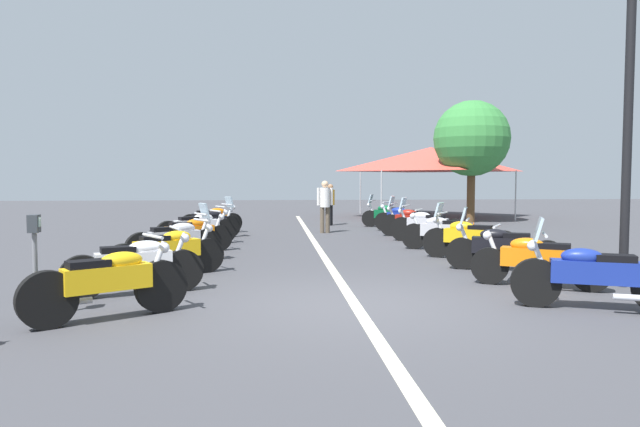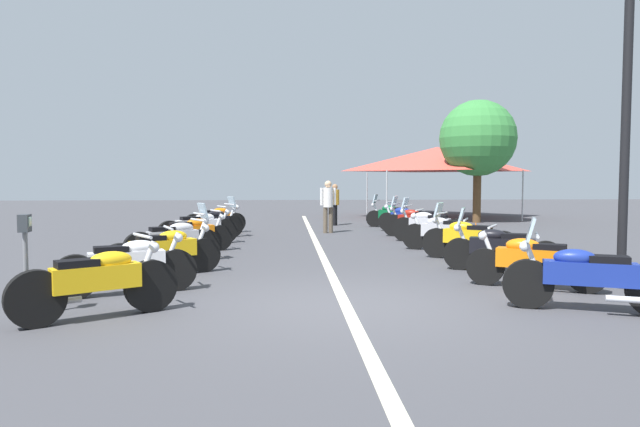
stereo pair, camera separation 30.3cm
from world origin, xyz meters
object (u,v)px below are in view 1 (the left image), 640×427
motorcycle_left_row_6 (209,223)px  motorcycle_left_row_4 (190,234)px  motorcycle_right_row_7 (403,218)px  bystander_1 (325,202)px  motorcycle_left_row_5 (198,227)px  traffic_cone_1 (473,234)px  motorcycle_right_row_8 (389,215)px  motorcycle_right_row_5 (427,225)px  motorcycle_right_row_6 (413,221)px  motorcycle_left_row_0 (109,282)px  bystander_0 (330,201)px  roadside_tree_0 (472,139)px  motorcycle_right_row_3 (468,238)px  event_tent (431,159)px  motorcycle_left_row_7 (212,219)px  motorcycle_right_row_2 (502,247)px  motorcycle_left_row_1 (135,265)px  motorcycle_left_row_2 (168,251)px  motorcycle_right_row_1 (537,260)px  motorcycle_left_row_3 (176,240)px  parking_meter (35,246)px  motorcycle_right_row_4 (443,232)px  motorcycle_right_row_0 (594,275)px  street_lamp_twin_globe (629,74)px

motorcycle_left_row_6 → motorcycle_left_row_4: bearing=-124.8°
motorcycle_right_row_7 → bystander_1: (-0.27, 2.62, 0.54)m
motorcycle_left_row_5 → traffic_cone_1: size_ratio=3.26×
motorcycle_left_row_4 → motorcycle_right_row_8: bearing=19.3°
motorcycle_right_row_5 → motorcycle_right_row_6: bearing=-57.2°
motorcycle_left_row_0 → traffic_cone_1: 10.44m
bystander_0 → roadside_tree_0: roadside_tree_0 is taller
motorcycle_right_row_3 → event_tent: event_tent is taller
motorcycle_left_row_7 → event_tent: bearing=15.3°
motorcycle_left_row_4 → motorcycle_right_row_2: size_ratio=0.95×
motorcycle_right_row_2 → motorcycle_right_row_3: 1.57m
motorcycle_left_row_1 → motorcycle_left_row_2: motorcycle_left_row_1 is taller
motorcycle_right_row_1 → motorcycle_right_row_7: motorcycle_right_row_7 is taller
motorcycle_left_row_5 → motorcycle_right_row_5: size_ratio=1.06×
motorcycle_left_row_4 → motorcycle_left_row_5: (1.61, 0.05, 0.02)m
traffic_cone_1 → motorcycle_left_row_6: bearing=73.2°
motorcycle_right_row_1 → bystander_1: (9.53, 2.54, 0.54)m
motorcycle_left_row_3 → roadside_tree_0: roadside_tree_0 is taller
motorcycle_right_row_2 → motorcycle_left_row_7: bearing=-28.9°
motorcycle_right_row_1 → motorcycle_right_row_7: (9.80, -0.08, 0.00)m
roadside_tree_0 → motorcycle_right_row_6: bearing=146.0°
motorcycle_left_row_1 → parking_meter: parking_meter is taller
motorcycle_left_row_6 → motorcycle_right_row_7: bearing=-17.7°
motorcycle_left_row_3 → motorcycle_right_row_6: (4.90, -6.18, -0.00)m
motorcycle_right_row_1 → parking_meter: parking_meter is taller
motorcycle_left_row_3 → motorcycle_right_row_1: 6.96m
motorcycle_left_row_6 → parking_meter: bearing=-130.0°
motorcycle_left_row_1 → motorcycle_right_row_5: 9.17m
motorcycle_right_row_4 → motorcycle_right_row_5: 1.85m
motorcycle_left_row_7 → bystander_1: bystander_1 is taller
motorcycle_left_row_2 → motorcycle_right_row_0: 6.84m
roadside_tree_0 → motorcycle_left_row_2: bearing=140.9°
motorcycle_left_row_0 → event_tent: 20.76m
motorcycle_right_row_4 → bystander_1: (4.75, 2.46, 0.53)m
motorcycle_left_row_7 → motorcycle_right_row_2: motorcycle_right_row_2 is taller
motorcycle_left_row_3 → motorcycle_left_row_6: size_ratio=1.01×
motorcycle_left_row_5 → motorcycle_right_row_1: 8.94m
motorcycle_left_row_4 → roadside_tree_0: roadside_tree_0 is taller
street_lamp_twin_globe → event_tent: size_ratio=0.79×
motorcycle_left_row_1 → motorcycle_right_row_7: (9.88, -6.32, -0.01)m
motorcycle_left_row_1 → bystander_0: bearing=49.3°
bystander_1 → event_tent: 9.37m
motorcycle_right_row_1 → motorcycle_left_row_1: bearing=31.3°
motorcycle_left_row_7 → motorcycle_right_row_5: (-3.05, -6.16, 0.02)m
bystander_1 → motorcycle_right_row_1: bearing=-176.3°
motorcycle_left_row_7 → motorcycle_right_row_4: 7.81m
motorcycle_right_row_5 → motorcycle_right_row_7: bearing=-59.6°
motorcycle_right_row_0 → motorcycle_right_row_4: bearing=-67.0°
street_lamp_twin_globe → motorcycle_right_row_3: bearing=23.8°
motorcycle_right_row_5 → motorcycle_right_row_8: size_ratio=0.98×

